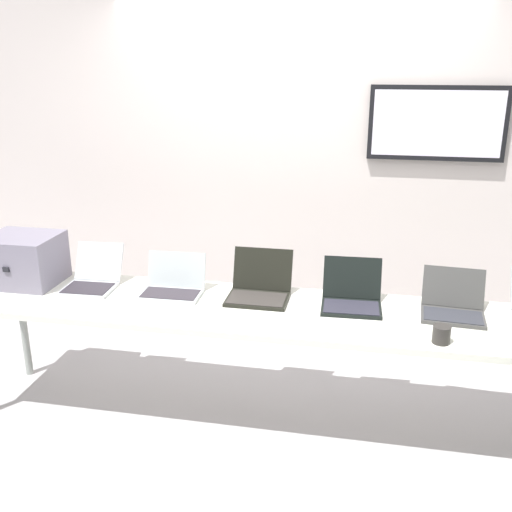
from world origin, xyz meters
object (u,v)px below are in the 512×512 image
laptop_station_4 (453,305)px  laptop_station_2 (259,287)px  equipment_box (24,259)px  workbench (262,315)px  laptop_station_1 (173,285)px  laptop_station_0 (93,278)px  coffee_mug (441,334)px  laptop_station_3 (352,296)px

laptop_station_4 → laptop_station_2: bearing=178.1°
laptop_station_2 → equipment_box: bearing=-178.1°
workbench → laptop_station_1: laptop_station_1 is taller
laptop_station_0 → coffee_mug: laptop_station_0 is taller
laptop_station_2 → laptop_station_1: bearing=-175.4°
equipment_box → laptop_station_1: bearing=0.5°
laptop_station_0 → laptop_station_2: bearing=1.9°
laptop_station_3 → coffee_mug: size_ratio=3.92×
workbench → laptop_station_4: 1.07m
coffee_mug → equipment_box: bearing=171.9°
laptop_station_0 → laptop_station_2: 1.06m
laptop_station_1 → laptop_station_2: (0.53, 0.04, 0.01)m
workbench → equipment_box: size_ratio=8.36×
laptop_station_1 → coffee_mug: bearing=-13.4°
laptop_station_2 → laptop_station_3: (0.55, -0.02, -0.00)m
workbench → coffee_mug: coffee_mug is taller
laptop_station_3 → coffee_mug: laptop_station_3 is taller
coffee_mug → laptop_station_0: bearing=169.7°
laptop_station_3 → coffee_mug: 0.60m
workbench → laptop_station_2: size_ratio=10.06×
coffee_mug → laptop_station_3: bearing=140.1°
laptop_station_2 → laptop_station_3: laptop_station_2 is taller
equipment_box → coffee_mug: equipment_box is taller
laptop_station_3 → laptop_station_4: bearing=-1.5°
laptop_station_2 → laptop_station_0: bearing=-178.1°
laptop_station_2 → laptop_station_3: 0.55m
laptop_station_1 → laptop_station_2: bearing=4.6°
equipment_box → workbench: bearing=-4.0°
laptop_station_0 → coffee_mug: (2.06, -0.37, -0.01)m
laptop_station_2 → coffee_mug: laptop_station_2 is taller
workbench → coffee_mug: size_ratio=40.19×
laptop_station_1 → laptop_station_4: laptop_station_1 is taller
equipment_box → laptop_station_4: size_ratio=1.21×
workbench → laptop_station_1: (-0.57, 0.12, 0.10)m
laptop_station_1 → laptop_station_4: 1.63m
equipment_box → coffee_mug: size_ratio=4.80×
workbench → laptop_station_0: 1.11m
laptop_station_2 → laptop_station_4: 1.11m
coffee_mug → laptop_station_1: bearing=166.6°
laptop_station_1 → coffee_mug: (1.54, -0.37, -0.01)m
laptop_station_0 → workbench: bearing=-6.4°
equipment_box → laptop_station_1: equipment_box is taller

